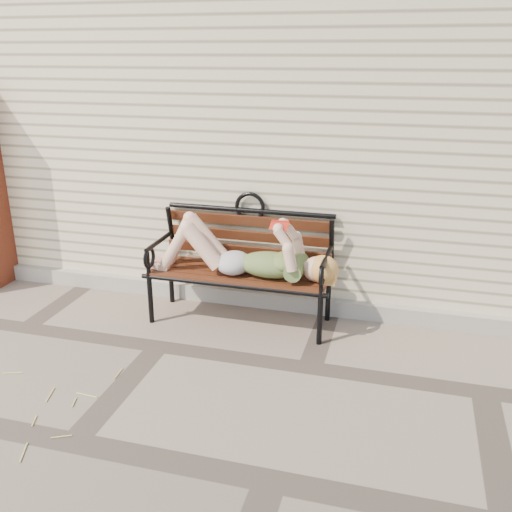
% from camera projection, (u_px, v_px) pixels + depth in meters
% --- Properties ---
extents(ground, '(80.00, 80.00, 0.00)m').
position_uv_depth(ground, '(159.00, 346.00, 4.64)').
color(ground, gray).
rests_on(ground, ground).
extents(house_wall, '(8.00, 4.00, 3.00)m').
position_uv_depth(house_wall, '(256.00, 118.00, 6.85)').
color(house_wall, beige).
rests_on(house_wall, ground).
extents(foundation_strip, '(8.00, 0.10, 0.15)m').
position_uv_depth(foundation_strip, '(200.00, 292.00, 5.49)').
color(foundation_strip, '#9A958B').
rests_on(foundation_strip, ground).
extents(garden_bench, '(1.70, 0.68, 1.10)m').
position_uv_depth(garden_bench, '(243.00, 252.00, 4.96)').
color(garden_bench, black).
rests_on(garden_bench, ground).
extents(reading_woman, '(1.60, 0.36, 0.50)m').
position_uv_depth(reading_woman, '(240.00, 253.00, 4.82)').
color(reading_woman, '#093445').
rests_on(reading_woman, ground).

